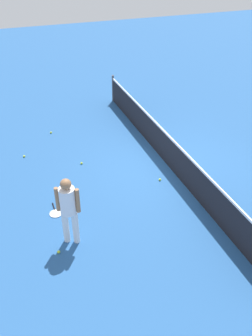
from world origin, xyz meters
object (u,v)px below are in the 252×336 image
tennis_racket_near_player (56,213)px  tennis_ball_near_player (82,163)px  player_near_side (68,206)px  tennis_ball_by_net (59,252)px  tennis_ball_midcourt (51,132)px  tennis_ball_baseline (160,180)px  tennis_ball_stray_left (24,156)px

tennis_racket_near_player → tennis_ball_near_player: size_ratio=8.84×
player_near_side → tennis_ball_by_net: 1.07m
tennis_ball_midcourt → tennis_ball_by_net: bearing=-8.5°
tennis_racket_near_player → tennis_ball_by_net: bearing=-7.9°
tennis_racket_near_player → tennis_ball_baseline: size_ratio=8.84×
player_near_side → tennis_racket_near_player: (-1.06, -0.18, -1.00)m
tennis_ball_near_player → player_near_side: bearing=-18.0°
tennis_racket_near_player → tennis_ball_near_player: tennis_ball_near_player is taller
tennis_ball_stray_left → tennis_ball_by_net: bearing=3.1°
tennis_racket_near_player → tennis_ball_baseline: (-0.36, 3.00, 0.02)m
player_near_side → tennis_ball_stray_left: size_ratio=25.76×
tennis_ball_by_net → tennis_ball_midcourt: bearing=171.5°
tennis_ball_by_net → tennis_ball_stray_left: same height
tennis_ball_baseline → tennis_ball_by_net: bearing=-62.2°
tennis_ball_baseline → player_near_side: bearing=-63.2°
player_near_side → tennis_ball_baseline: player_near_side is taller
tennis_ball_by_net → tennis_ball_near_player: bearing=157.7°
tennis_ball_by_net → tennis_ball_baseline: (-1.68, 3.18, 0.00)m
player_near_side → tennis_ball_midcourt: bearing=174.9°
tennis_racket_near_player → tennis_ball_midcourt: (-4.18, 0.64, 0.02)m
player_near_side → tennis_ball_by_net: player_near_side is taller
tennis_ball_midcourt → tennis_ball_near_player: bearing=12.8°
tennis_ball_near_player → tennis_ball_baseline: size_ratio=1.00×
tennis_ball_baseline → tennis_ball_stray_left: 4.26m
tennis_racket_near_player → tennis_ball_near_player: bearing=149.3°
tennis_ball_midcourt → tennis_ball_stray_left: size_ratio=1.00×
tennis_ball_near_player → tennis_ball_midcourt: same height
player_near_side → tennis_ball_near_player: size_ratio=25.76×
tennis_ball_near_player → tennis_ball_stray_left: 1.85m
tennis_ball_by_net → tennis_ball_stray_left: size_ratio=1.00×
tennis_ball_near_player → tennis_ball_baseline: 2.42m
tennis_ball_near_player → tennis_ball_stray_left: (-0.99, -1.56, 0.00)m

